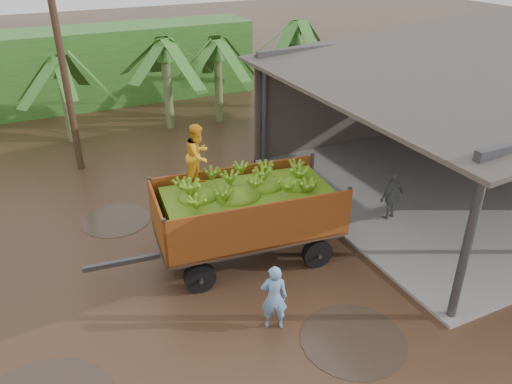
# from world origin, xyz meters

# --- Properties ---
(ground) EXTENTS (100.00, 100.00, 0.00)m
(ground) POSITION_xyz_m (0.00, 0.00, 0.00)
(ground) COLOR black
(ground) RESTS_ON ground
(packing_shed) EXTENTS (12.78, 10.80, 4.76)m
(packing_shed) POSITION_xyz_m (11.77, 1.77, 2.50)
(packing_shed) COLOR gray
(packing_shed) RESTS_ON ground
(hedge_north) EXTENTS (22.00, 3.00, 3.60)m
(hedge_north) POSITION_xyz_m (-2.00, 16.00, 1.80)
(hedge_north) COLOR #2D661E
(hedge_north) RESTS_ON ground
(banana_trailer) EXTENTS (6.57, 2.78, 3.74)m
(banana_trailer) POSITION_xyz_m (2.17, 0.44, 1.41)
(banana_trailer) COLOR #B6571A
(banana_trailer) RESTS_ON ground
(man_blue) EXTENTS (0.69, 0.59, 1.60)m
(man_blue) POSITION_xyz_m (1.58, -2.21, 0.80)
(man_blue) COLOR #6994BF
(man_blue) RESTS_ON ground
(man_grey) EXTENTS (0.98, 0.54, 1.59)m
(man_grey) POSITION_xyz_m (6.82, 0.34, 0.79)
(man_grey) COLOR slate
(man_grey) RESTS_ON ground
(utility_pole) EXTENTS (1.20, 0.24, 7.94)m
(utility_pole) POSITION_xyz_m (-0.97, 8.13, 4.02)
(utility_pole) COLOR #47301E
(utility_pole) RESTS_ON ground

